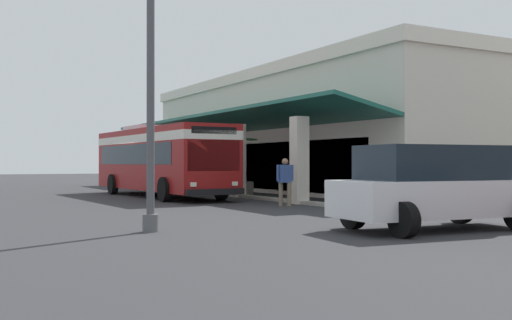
# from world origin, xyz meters

# --- Properties ---
(ground) EXTENTS (120.00, 120.00, 0.00)m
(ground) POSITION_xyz_m (0.00, 8.00, 0.00)
(ground) COLOR #2D2D30
(curb_strip) EXTENTS (31.07, 0.50, 0.12)m
(curb_strip) POSITION_xyz_m (-2.05, 3.27, 0.06)
(curb_strip) COLOR #9E998E
(curb_strip) RESTS_ON ground
(plaza_building) EXTENTS (26.19, 17.16, 6.65)m
(plaza_building) POSITION_xyz_m (-2.05, 12.89, 3.33)
(plaza_building) COLOR beige
(plaza_building) RESTS_ON ground
(transit_bus) EXTENTS (11.30, 3.11, 3.34)m
(transit_bus) POSITION_xyz_m (1.04, 0.15, 1.85)
(transit_bus) COLOR maroon
(transit_bus) RESTS_ON ground
(parked_suv_white) EXTENTS (2.98, 4.95, 1.97)m
(parked_suv_white) POSITION_xyz_m (17.44, 1.02, 1.02)
(parked_suv_white) COLOR silver
(parked_suv_white) RESTS_ON ground
(pedestrian) EXTENTS (0.39, 0.70, 1.73)m
(pedestrian) POSITION_xyz_m (9.09, 2.02, 0.98)
(pedestrian) COLOR #726651
(pedestrian) RESTS_ON ground
(potted_palm) EXTENTS (2.10, 2.12, 2.82)m
(potted_palm) POSITION_xyz_m (1.23, 4.25, 0.66)
(potted_palm) COLOR gray
(potted_palm) RESTS_ON ground
(lot_light_pole) EXTENTS (0.60, 0.60, 7.43)m
(lot_light_pole) POSITION_xyz_m (14.64, -4.91, 3.98)
(lot_light_pole) COLOR #59595B
(lot_light_pole) RESTS_ON ground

